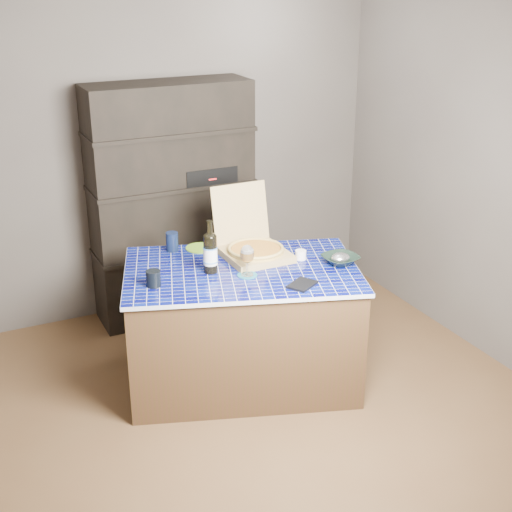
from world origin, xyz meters
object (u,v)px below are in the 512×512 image
wine_glass (247,255)px  dvd_case (302,285)px  kitchen_island (242,325)px  bowl (340,260)px  mead_bottle (210,252)px  pizza_box (254,248)px

wine_glass → dvd_case: 0.38m
kitchen_island → bowl: bowl is taller
kitchen_island → bowl: bearing=0.9°
wine_glass → dvd_case: bearing=-49.9°
dvd_case → bowl: size_ratio=0.79×
wine_glass → bowl: wine_glass is taller
kitchen_island → mead_bottle: bearing=-172.4°
kitchen_island → dvd_case: 0.60m
bowl → mead_bottle: bearing=163.9°
bowl → dvd_case: bearing=-153.4°
pizza_box → bowl: 0.56m
dvd_case → pizza_box: bearing=155.2°
kitchen_island → wine_glass: bearing=-77.6°
kitchen_island → wine_glass: (-0.01, -0.11, 0.54)m
kitchen_island → pizza_box: size_ratio=3.48×
kitchen_island → pizza_box: (0.16, 0.15, 0.46)m
wine_glass → bowl: bearing=-7.6°
dvd_case → bowl: 0.43m
bowl → pizza_box: bearing=142.2°
mead_bottle → dvd_case: size_ratio=1.92×
mead_bottle → bowl: size_ratio=1.51×
kitchen_island → mead_bottle: 0.57m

